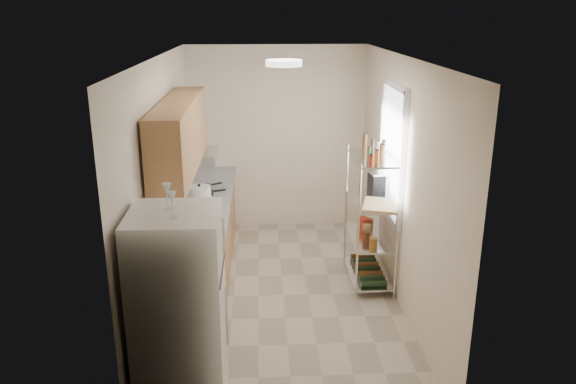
# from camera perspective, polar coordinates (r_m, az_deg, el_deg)

# --- Properties ---
(room) EXTENTS (2.52, 4.42, 2.62)m
(room) POSITION_cam_1_polar(r_m,az_deg,el_deg) (5.87, -0.52, 0.79)
(room) COLOR #B9AB96
(room) RESTS_ON ground
(counter_run) EXTENTS (0.63, 3.51, 0.90)m
(counter_run) POSITION_cam_1_polar(r_m,az_deg,el_deg) (6.61, -8.68, -5.24)
(counter_run) COLOR tan
(counter_run) RESTS_ON ground
(upper_cabinets) EXTENTS (0.33, 2.20, 0.72)m
(upper_cabinets) POSITION_cam_1_polar(r_m,az_deg,el_deg) (5.89, -10.93, 5.66)
(upper_cabinets) COLOR tan
(upper_cabinets) RESTS_ON room
(range_hood) EXTENTS (0.50, 0.60, 0.12)m
(range_hood) POSITION_cam_1_polar(r_m,az_deg,el_deg) (6.75, -9.37, 3.64)
(range_hood) COLOR #B7BABC
(range_hood) RESTS_ON room
(window) EXTENTS (0.06, 1.00, 1.46)m
(window) POSITION_cam_1_polar(r_m,az_deg,el_deg) (6.31, 10.56, 4.05)
(window) COLOR white
(window) RESTS_ON room
(bakers_rack) EXTENTS (0.45, 0.90, 1.73)m
(bakers_rack) POSITION_cam_1_polar(r_m,az_deg,el_deg) (6.33, 8.50, 0.05)
(bakers_rack) COLOR silver
(bakers_rack) RESTS_ON ground
(ceiling_dome) EXTENTS (0.34, 0.34, 0.05)m
(ceiling_dome) POSITION_cam_1_polar(r_m,az_deg,el_deg) (5.33, -0.42, 12.98)
(ceiling_dome) COLOR white
(ceiling_dome) RESTS_ON room
(refrigerator) EXTENTS (0.67, 0.67, 1.64)m
(refrigerator) POSITION_cam_1_polar(r_m,az_deg,el_deg) (4.50, -10.93, -11.89)
(refrigerator) COLOR white
(refrigerator) RESTS_ON ground
(wine_glass_a) EXTENTS (0.07, 0.07, 0.20)m
(wine_glass_a) POSITION_cam_1_polar(r_m,az_deg,el_deg) (4.21, -12.17, -0.43)
(wine_glass_a) COLOR silver
(wine_glass_a) RESTS_ON refrigerator
(wine_glass_b) EXTENTS (0.07, 0.07, 0.19)m
(wine_glass_b) POSITION_cam_1_polar(r_m,az_deg,el_deg) (4.03, -11.67, -1.27)
(wine_glass_b) COLOR silver
(wine_glass_b) RESTS_ON refrigerator
(rice_cooker) EXTENTS (0.27, 0.27, 0.22)m
(rice_cooker) POSITION_cam_1_polar(r_m,az_deg,el_deg) (6.52, -8.98, -0.35)
(rice_cooker) COLOR silver
(rice_cooker) RESTS_ON counter_run
(frying_pan_large) EXTENTS (0.33, 0.33, 0.04)m
(frying_pan_large) POSITION_cam_1_polar(r_m,az_deg,el_deg) (6.89, -8.63, -0.10)
(frying_pan_large) COLOR black
(frying_pan_large) RESTS_ON counter_run
(frying_pan_small) EXTENTS (0.27, 0.27, 0.04)m
(frying_pan_small) POSITION_cam_1_polar(r_m,az_deg,el_deg) (7.14, -8.53, 0.55)
(frying_pan_small) COLOR black
(frying_pan_small) RESTS_ON counter_run
(cutting_board) EXTENTS (0.48, 0.55, 0.03)m
(cutting_board) POSITION_cam_1_polar(r_m,az_deg,el_deg) (6.14, 9.39, -1.35)
(cutting_board) COLOR tan
(cutting_board) RESTS_ON bakers_rack
(espresso_machine) EXTENTS (0.18, 0.24, 0.26)m
(espresso_machine) POSITION_cam_1_polar(r_m,az_deg,el_deg) (6.52, 8.97, 0.88)
(espresso_machine) COLOR black
(espresso_machine) RESTS_ON bakers_rack
(storage_bag) EXTENTS (0.13, 0.15, 0.15)m
(storage_bag) POSITION_cam_1_polar(r_m,az_deg,el_deg) (6.69, 7.70, -3.21)
(storage_bag) COLOR #AE2A15
(storage_bag) RESTS_ON bakers_rack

